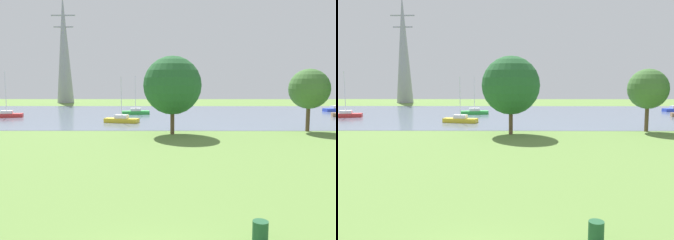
{
  "view_description": "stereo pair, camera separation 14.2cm",
  "coord_description": "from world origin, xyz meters",
  "views": [
    {
      "loc": [
        0.89,
        -9.11,
        5.74
      ],
      "look_at": [
        0.73,
        18.4,
        2.61
      ],
      "focal_mm": 36.18,
      "sensor_mm": 36.0,
      "label": 1
    },
    {
      "loc": [
        1.03,
        -9.11,
        5.74
      ],
      "look_at": [
        0.73,
        18.4,
        2.61
      ],
      "focal_mm": 36.18,
      "sensor_mm": 36.0,
      "label": 2
    }
  ],
  "objects": [
    {
      "name": "litter_bin",
      "position": [
        4.12,
        2.44,
        0.4
      ],
      "size": [
        0.56,
        0.56,
        0.8
      ],
      "primitive_type": "cylinder",
      "color": "#1E512D",
      "rests_on": "ground"
    },
    {
      "name": "electricity_pylon",
      "position": [
        -27.5,
        82.86,
        14.51
      ],
      "size": [
        6.4,
        4.4,
        28.99
      ],
      "color": "gray",
      "rests_on": "ground"
    },
    {
      "name": "ground_plane",
      "position": [
        0.0,
        22.0,
        0.0
      ],
      "size": [
        160.0,
        160.0,
        0.0
      ],
      "primitive_type": "plane",
      "color": "olive"
    },
    {
      "name": "tree_east_near",
      "position": [
        16.86,
        29.86,
        4.89
      ],
      "size": [
        4.59,
        4.59,
        7.21
      ],
      "color": "brown",
      "rests_on": "ground"
    },
    {
      "name": "sailboat_red",
      "position": [
        -25.34,
        44.78,
        0.47
      ],
      "size": [
        5.03,
        2.71,
        7.38
      ],
      "color": "red",
      "rests_on": "water_surface"
    },
    {
      "name": "tree_west_far",
      "position": [
        1.16,
        27.6,
        5.33
      ],
      "size": [
        6.33,
        6.33,
        8.51
      ],
      "color": "brown",
      "rests_on": "ground"
    },
    {
      "name": "sailboat_yellow",
      "position": [
        -5.89,
        37.95,
        0.46
      ],
      "size": [
        5.02,
        2.59,
        6.4
      ],
      "color": "yellow",
      "rests_on": "water_surface"
    },
    {
      "name": "sailboat_green",
      "position": [
        -5.15,
        49.96,
        0.46
      ],
      "size": [
        4.98,
        2.26,
        6.73
      ],
      "color": "green",
      "rests_on": "water_surface"
    },
    {
      "name": "water_surface",
      "position": [
        0.0,
        50.0,
        0.01
      ],
      "size": [
        140.0,
        40.0,
        0.02
      ],
      "primitive_type": "cube",
      "color": "slate",
      "rests_on": "ground"
    }
  ]
}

